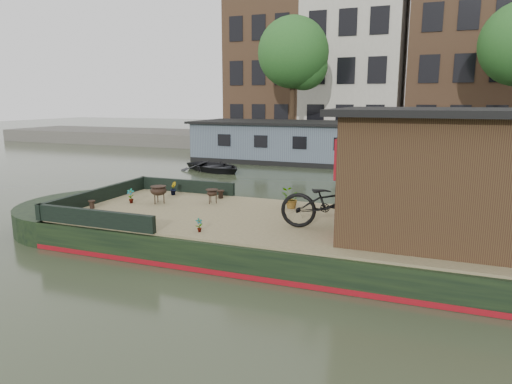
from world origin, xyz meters
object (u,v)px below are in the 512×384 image
(potted_plant_a, at_px, (131,196))
(brazier_rear, at_px, (212,196))
(brazier_front, at_px, (159,195))
(bicycle, at_px, (334,202))
(cabin, at_px, (443,172))
(dinghy, at_px, (214,164))

(potted_plant_a, xyz_separation_m, brazier_rear, (1.94, 0.72, -0.00))
(potted_plant_a, xyz_separation_m, brazier_front, (0.68, 0.23, 0.04))
(potted_plant_a, bearing_deg, brazier_front, 19.05)
(bicycle, xyz_separation_m, brazier_front, (-4.60, 0.75, -0.34))
(brazier_front, bearing_deg, cabin, -3.43)
(brazier_front, bearing_deg, dinghy, 107.92)
(bicycle, bearing_deg, potted_plant_a, 76.55)
(dinghy, bearing_deg, cabin, -108.81)
(brazier_rear, bearing_deg, cabin, -9.42)
(brazier_rear, xyz_separation_m, dinghy, (-4.20, 8.60, -0.50))
(brazier_front, bearing_deg, bicycle, -9.29)
(cabin, bearing_deg, potted_plant_a, 178.74)
(brazier_rear, relative_size, dinghy, 0.11)
(bicycle, distance_m, potted_plant_a, 5.32)
(bicycle, height_order, brazier_front, bicycle)
(bicycle, xyz_separation_m, brazier_rear, (-3.34, 1.24, -0.38))
(bicycle, distance_m, brazier_front, 4.67)
(bicycle, relative_size, dinghy, 0.66)
(cabin, xyz_separation_m, potted_plant_a, (-7.27, 0.16, -1.04))
(potted_plant_a, bearing_deg, bicycle, -5.60)
(cabin, distance_m, brazier_front, 6.68)
(brazier_rear, bearing_deg, brazier_front, -158.76)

